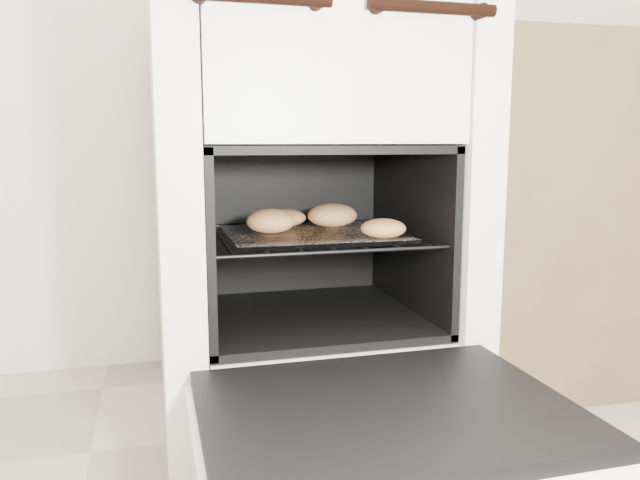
{
  "coord_description": "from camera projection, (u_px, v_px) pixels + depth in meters",
  "views": [
    {
      "loc": [
        -0.19,
        -0.23,
        0.62
      ],
      "look_at": [
        0.14,
        0.99,
        0.43
      ],
      "focal_mm": 35.0,
      "sensor_mm": 36.0,
      "label": 1
    }
  ],
  "objects": [
    {
      "name": "foil_sheet",
      "position": [
        312.0,
        234.0,
        1.33
      ],
      "size": [
        0.36,
        0.32,
        0.01
      ],
      "primitive_type": "cube",
      "color": "white",
      "rests_on": "oven_rack"
    },
    {
      "name": "oven_rack",
      "position": [
        310.0,
        236.0,
        1.36
      ],
      "size": [
        0.47,
        0.45,
        0.01
      ],
      "color": "black",
      "rests_on": "stove"
    },
    {
      "name": "counter",
      "position": [
        570.0,
        211.0,
        1.72
      ],
      "size": [
        0.89,
        0.61,
        0.87
      ],
      "primitive_type": "cube",
      "rotation": [
        0.0,
        0.0,
        -0.03
      ],
      "color": "brown",
      "rests_on": "ground"
    },
    {
      "name": "baked_rolls",
      "position": [
        305.0,
        219.0,
        1.36
      ],
      "size": [
        0.32,
        0.34,
        0.05
      ],
      "color": "tan",
      "rests_on": "foil_sheet"
    },
    {
      "name": "stove",
      "position": [
        302.0,
        207.0,
        1.41
      ],
      "size": [
        0.64,
        0.71,
        0.98
      ],
      "color": "white",
      "rests_on": "ground"
    },
    {
      "name": "oven_door",
      "position": [
        386.0,
        417.0,
        0.94
      ],
      "size": [
        0.58,
        0.45,
        0.04
      ],
      "color": "black",
      "rests_on": "stove"
    }
  ]
}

